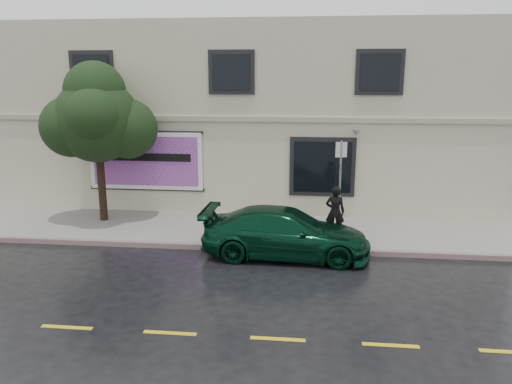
# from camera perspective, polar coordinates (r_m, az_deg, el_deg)

# --- Properties ---
(ground) EXTENTS (90.00, 90.00, 0.00)m
(ground) POSITION_cam_1_polar(r_m,az_deg,el_deg) (13.76, -5.81, -8.67)
(ground) COLOR black
(ground) RESTS_ON ground
(sidewalk) EXTENTS (20.00, 3.50, 0.15)m
(sidewalk) POSITION_cam_1_polar(r_m,az_deg,el_deg) (16.74, -3.53, -4.30)
(sidewalk) COLOR gray
(sidewalk) RESTS_ON ground
(curb) EXTENTS (20.00, 0.18, 0.16)m
(curb) POSITION_cam_1_polar(r_m,az_deg,el_deg) (15.11, -4.65, -6.29)
(curb) COLOR slate
(curb) RESTS_ON ground
(road_marking) EXTENTS (19.00, 0.12, 0.01)m
(road_marking) POSITION_cam_1_polar(r_m,az_deg,el_deg) (10.69, -9.81, -15.59)
(road_marking) COLOR gold
(road_marking) RESTS_ON ground
(building) EXTENTS (20.00, 8.12, 7.00)m
(building) POSITION_cam_1_polar(r_m,az_deg,el_deg) (21.70, -1.09, 9.01)
(building) COLOR beige
(building) RESTS_ON ground
(billboard) EXTENTS (4.30, 0.16, 2.20)m
(billboard) POSITION_cam_1_polar(r_m,az_deg,el_deg) (18.63, -12.52, 3.49)
(billboard) COLOR white
(billboard) RESTS_ON ground
(car) EXTENTS (4.87, 2.30, 1.40)m
(car) POSITION_cam_1_polar(r_m,az_deg,el_deg) (14.38, 3.42, -4.67)
(car) COLOR #08301D
(car) RESTS_ON ground
(pedestrian) EXTENTS (0.62, 0.43, 1.64)m
(pedestrian) POSITION_cam_1_polar(r_m,az_deg,el_deg) (15.67, 9.02, -2.26)
(pedestrian) COLOR black
(pedestrian) RESTS_ON sidewalk
(umbrella) EXTENTS (1.12, 1.12, 0.68)m
(umbrella) POSITION_cam_1_polar(r_m,az_deg,el_deg) (15.40, 9.18, 1.89)
(umbrella) COLOR black
(umbrella) RESTS_ON pedestrian
(street_tree) EXTENTS (2.84, 2.84, 4.90)m
(street_tree) POSITION_cam_1_polar(r_m,az_deg,el_deg) (17.71, -17.71, 7.78)
(street_tree) COLOR black
(street_tree) RESTS_ON sidewalk
(sign_pole) EXTENTS (0.36, 0.11, 2.97)m
(sign_pole) POSITION_cam_1_polar(r_m,az_deg,el_deg) (16.00, 9.59, 1.49)
(sign_pole) COLOR gray
(sign_pole) RESTS_ON sidewalk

